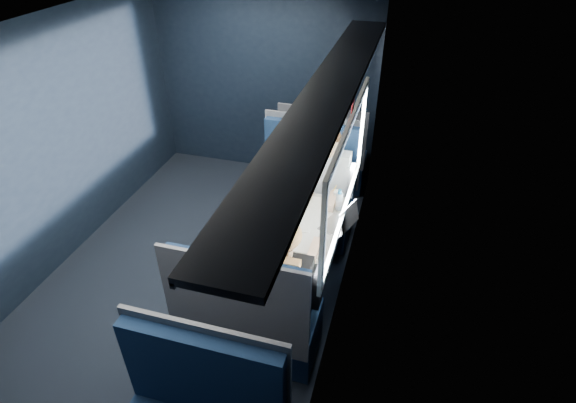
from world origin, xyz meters
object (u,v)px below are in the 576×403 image
(bottle_small, at_px, (339,201))
(laptop, at_px, (342,221))
(seat_row_front, at_px, (324,158))
(man, at_px, (326,186))
(seat_bay_near, at_px, (304,197))
(table, at_px, (302,231))
(seat_bay_far, at_px, (251,319))
(woman, at_px, (288,281))
(cup, at_px, (337,196))

(bottle_small, bearing_deg, laptop, -73.13)
(seat_row_front, height_order, bottle_small, seat_row_front)
(man, bearing_deg, seat_bay_near, 147.33)
(seat_row_front, distance_m, laptop, 1.86)
(bottle_small, bearing_deg, seat_bay_near, 129.18)
(seat_row_front, bearing_deg, table, -84.20)
(man, bearing_deg, seat_bay_far, -99.03)
(table, relative_size, seat_bay_near, 0.79)
(seat_row_front, distance_m, bottle_small, 1.61)
(seat_bay_far, bearing_deg, man, 80.97)
(woman, bearing_deg, seat_bay_near, 99.55)
(bottle_small, height_order, cup, bottle_small)
(woman, relative_size, cup, 13.42)
(man, height_order, bottle_small, man)
(man, distance_m, bottle_small, 0.45)
(table, relative_size, seat_bay_far, 0.79)
(seat_bay_near, xyz_separation_m, bottle_small, (0.46, -0.56, 0.41))
(seat_bay_near, bearing_deg, cup, -45.62)
(seat_row_front, distance_m, woman, 2.54)
(seat_bay_far, relative_size, cup, 12.79)
(table, height_order, seat_row_front, seat_row_front)
(seat_row_front, xyz_separation_m, bottle_small, (0.44, -1.49, 0.42))
(man, height_order, cup, man)
(laptop, bearing_deg, seat_bay_far, -119.41)
(laptop, height_order, cup, laptop)
(table, distance_m, man, 0.70)
(seat_bay_near, distance_m, woman, 1.63)
(seat_bay_far, xyz_separation_m, bottle_small, (0.44, 1.18, 0.42))
(laptop, bearing_deg, table, -171.50)
(cup, bearing_deg, table, -116.77)
(man, distance_m, woman, 1.41)
(seat_bay_near, xyz_separation_m, laptop, (0.54, -0.82, 0.38))
(seat_row_front, relative_size, laptop, 3.40)
(laptop, relative_size, cup, 3.46)
(man, relative_size, woman, 1.00)
(seat_row_front, height_order, man, man)
(table, height_order, seat_bay_near, seat_bay_near)
(seat_bay_near, xyz_separation_m, woman, (0.27, -1.58, 0.30))
(seat_bay_near, distance_m, cup, 0.70)
(table, bearing_deg, bottle_small, 49.25)
(laptop, bearing_deg, man, 112.75)
(table, bearing_deg, seat_bay_near, 102.81)
(seat_bay_far, distance_m, laptop, 1.13)
(seat_bay_far, xyz_separation_m, man, (0.25, 1.57, 0.30))
(man, bearing_deg, woman, -90.00)
(seat_bay_far, relative_size, man, 0.95)
(table, bearing_deg, man, 84.48)
(seat_bay_far, bearing_deg, seat_bay_near, 90.50)
(bottle_small, bearing_deg, seat_row_front, 106.60)
(seat_row_front, bearing_deg, cup, -73.40)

